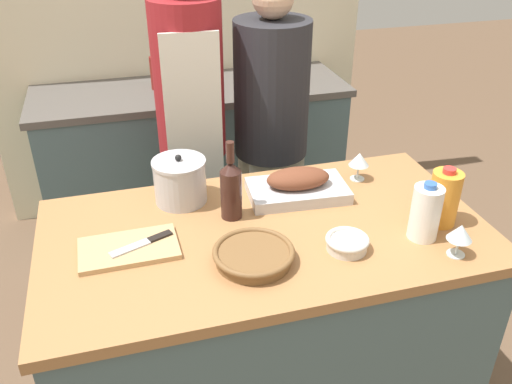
{
  "coord_description": "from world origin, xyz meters",
  "views": [
    {
      "loc": [
        -0.45,
        -1.48,
        1.97
      ],
      "look_at": [
        0.0,
        0.12,
        1.0
      ],
      "focal_mm": 38.0,
      "sensor_mm": 36.0,
      "label": 1
    }
  ],
  "objects_px": {
    "wine_bottle_green": "(231,188)",
    "wine_glass_left": "(460,233)",
    "stock_pot": "(180,181)",
    "condiment_bottle_short": "(281,62)",
    "cutting_board": "(129,249)",
    "mixing_bowl": "(347,243)",
    "roasting_pan": "(298,186)",
    "juice_jug": "(444,198)",
    "milk_jug": "(426,212)",
    "person_cook_guest": "(271,131)",
    "wine_glass_right": "(359,160)",
    "condiment_bottle_extra": "(263,78)",
    "wicker_basket": "(254,255)",
    "person_cook_aproned": "(192,125)",
    "condiment_bottle_tall": "(155,73)",
    "knife_chef": "(144,243)"
  },
  "relations": [
    {
      "from": "wine_bottle_green",
      "to": "wine_glass_left",
      "type": "relative_size",
      "value": 2.56
    },
    {
      "from": "stock_pot",
      "to": "condiment_bottle_short",
      "type": "distance_m",
      "value": 1.59
    },
    {
      "from": "cutting_board",
      "to": "mixing_bowl",
      "type": "height_order",
      "value": "mixing_bowl"
    },
    {
      "from": "roasting_pan",
      "to": "juice_jug",
      "type": "xyz_separation_m",
      "value": [
        0.42,
        -0.31,
        0.06
      ]
    },
    {
      "from": "milk_jug",
      "to": "condiment_bottle_short",
      "type": "height_order",
      "value": "milk_jug"
    },
    {
      "from": "cutting_board",
      "to": "wine_glass_left",
      "type": "xyz_separation_m",
      "value": [
        1.01,
        -0.3,
        0.07
      ]
    },
    {
      "from": "milk_jug",
      "to": "wine_glass_left",
      "type": "height_order",
      "value": "milk_jug"
    },
    {
      "from": "person_cook_guest",
      "to": "stock_pot",
      "type": "bearing_deg",
      "value": -134.07
    },
    {
      "from": "wine_glass_right",
      "to": "condiment_bottle_extra",
      "type": "distance_m",
      "value": 1.15
    },
    {
      "from": "wicker_basket",
      "to": "milk_jug",
      "type": "relative_size",
      "value": 1.26
    },
    {
      "from": "mixing_bowl",
      "to": "condiment_bottle_short",
      "type": "distance_m",
      "value": 1.85
    },
    {
      "from": "condiment_bottle_extra",
      "to": "person_cook_aproned",
      "type": "distance_m",
      "value": 0.76
    },
    {
      "from": "juice_jug",
      "to": "condiment_bottle_short",
      "type": "bearing_deg",
      "value": 90.77
    },
    {
      "from": "wicker_basket",
      "to": "condiment_bottle_short",
      "type": "relative_size",
      "value": 1.55
    },
    {
      "from": "person_cook_guest",
      "to": "juice_jug",
      "type": "bearing_deg",
      "value": -74.04
    },
    {
      "from": "person_cook_guest",
      "to": "wicker_basket",
      "type": "bearing_deg",
      "value": -111.88
    },
    {
      "from": "person_cook_aproned",
      "to": "person_cook_guest",
      "type": "height_order",
      "value": "person_cook_aproned"
    },
    {
      "from": "roasting_pan",
      "to": "person_cook_guest",
      "type": "height_order",
      "value": "person_cook_guest"
    },
    {
      "from": "roasting_pan",
      "to": "condiment_bottle_short",
      "type": "relative_size",
      "value": 2.29
    },
    {
      "from": "wine_glass_right",
      "to": "condiment_bottle_tall",
      "type": "bearing_deg",
      "value": 116.26
    },
    {
      "from": "wine_bottle_green",
      "to": "knife_chef",
      "type": "xyz_separation_m",
      "value": [
        -0.32,
        -0.11,
        -0.09
      ]
    },
    {
      "from": "milk_jug",
      "to": "person_cook_guest",
      "type": "bearing_deg",
      "value": 101.48
    },
    {
      "from": "roasting_pan",
      "to": "wine_glass_right",
      "type": "distance_m",
      "value": 0.29
    },
    {
      "from": "wine_glass_right",
      "to": "person_cook_aproned",
      "type": "bearing_deg",
      "value": 134.65
    },
    {
      "from": "cutting_board",
      "to": "wine_glass_left",
      "type": "distance_m",
      "value": 1.06
    },
    {
      "from": "cutting_board",
      "to": "wicker_basket",
      "type": "bearing_deg",
      "value": -23.65
    },
    {
      "from": "mixing_bowl",
      "to": "condiment_bottle_tall",
      "type": "bearing_deg",
      "value": 103.43
    },
    {
      "from": "juice_jug",
      "to": "wine_bottle_green",
      "type": "relative_size",
      "value": 0.73
    },
    {
      "from": "cutting_board",
      "to": "stock_pot",
      "type": "relative_size",
      "value": 1.62
    },
    {
      "from": "wine_bottle_green",
      "to": "mixing_bowl",
      "type": "bearing_deg",
      "value": -43.16
    },
    {
      "from": "mixing_bowl",
      "to": "condiment_bottle_tall",
      "type": "height_order",
      "value": "condiment_bottle_tall"
    },
    {
      "from": "stock_pot",
      "to": "condiment_bottle_short",
      "type": "height_order",
      "value": "stock_pot"
    },
    {
      "from": "stock_pot",
      "to": "juice_jug",
      "type": "height_order",
      "value": "juice_jug"
    },
    {
      "from": "wicker_basket",
      "to": "wine_glass_right",
      "type": "distance_m",
      "value": 0.68
    },
    {
      "from": "wicker_basket",
      "to": "mixing_bowl",
      "type": "xyz_separation_m",
      "value": [
        0.31,
        -0.02,
        -0.0
      ]
    },
    {
      "from": "cutting_board",
      "to": "condiment_bottle_short",
      "type": "distance_m",
      "value": 1.94
    },
    {
      "from": "cutting_board",
      "to": "milk_jug",
      "type": "relative_size",
      "value": 1.55
    },
    {
      "from": "wicker_basket",
      "to": "roasting_pan",
      "type": "bearing_deg",
      "value": 52.38
    },
    {
      "from": "wicker_basket",
      "to": "condiment_bottle_tall",
      "type": "xyz_separation_m",
      "value": [
        -0.11,
        1.74,
        0.06
      ]
    },
    {
      "from": "roasting_pan",
      "to": "milk_jug",
      "type": "bearing_deg",
      "value": -49.48
    },
    {
      "from": "milk_jug",
      "to": "condiment_bottle_tall",
      "type": "bearing_deg",
      "value": 111.52
    },
    {
      "from": "mixing_bowl",
      "to": "person_cook_guest",
      "type": "relative_size",
      "value": 0.09
    },
    {
      "from": "condiment_bottle_tall",
      "to": "person_cook_guest",
      "type": "height_order",
      "value": "person_cook_guest"
    },
    {
      "from": "wicker_basket",
      "to": "juice_jug",
      "type": "relative_size",
      "value": 1.21
    },
    {
      "from": "cutting_board",
      "to": "roasting_pan",
      "type": "bearing_deg",
      "value": 15.96
    },
    {
      "from": "condiment_bottle_short",
      "to": "person_cook_guest",
      "type": "xyz_separation_m",
      "value": [
        -0.3,
        -0.77,
        -0.1
      ]
    },
    {
      "from": "wicker_basket",
      "to": "milk_jug",
      "type": "bearing_deg",
      "value": -1.85
    },
    {
      "from": "wine_bottle_green",
      "to": "condiment_bottle_short",
      "type": "xyz_separation_m",
      "value": [
        0.67,
        1.52,
        -0.05
      ]
    },
    {
      "from": "roasting_pan",
      "to": "condiment_bottle_extra",
      "type": "height_order",
      "value": "condiment_bottle_extra"
    },
    {
      "from": "juice_jug",
      "to": "wine_glass_left",
      "type": "bearing_deg",
      "value": -106.41
    }
  ]
}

